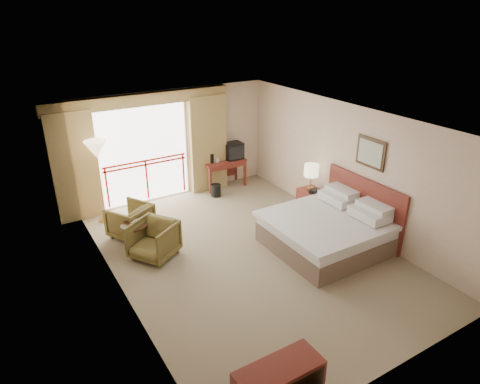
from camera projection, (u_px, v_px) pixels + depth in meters
floor at (248, 254)px, 8.50m from camera, size 7.00×7.00×0.00m
ceiling at (250, 121)px, 7.41m from camera, size 7.00×7.00×0.00m
wall_back at (174, 143)px, 10.69m from camera, size 5.00×0.00×5.00m
wall_front at (402, 290)px, 5.22m from camera, size 5.00×0.00×5.00m
wall_left at (116, 225)px, 6.77m from camera, size 0.00×7.00×7.00m
wall_right at (348, 167)px, 9.14m from camera, size 0.00×7.00×7.00m
balcony_door at (144, 155)px, 10.36m from camera, size 2.40×0.00×2.40m
balcony_railing at (146, 170)px, 10.50m from camera, size 2.09×0.03×1.02m
curtain_left at (75, 167)px, 9.46m from camera, size 1.00×0.26×2.50m
curtain_right at (207, 144)px, 11.02m from camera, size 1.00×0.26×2.50m
valance at (141, 100)px, 9.74m from camera, size 4.40×0.22×0.28m
hvac_vent at (220, 98)px, 10.88m from camera, size 0.50×0.04×0.50m
bed at (327, 231)px, 8.59m from camera, size 2.13×2.06×0.97m
headboard at (363, 208)px, 8.94m from camera, size 0.06×2.10×1.30m
framed_art at (371, 153)px, 8.46m from camera, size 0.04×0.72×0.60m
nightstand at (311, 203)px, 9.90m from camera, size 0.47×0.55×0.65m
table_lamp at (311, 171)px, 9.62m from camera, size 0.33×0.33×0.59m
phone at (314, 191)px, 9.61m from camera, size 0.22×0.19×0.09m
desk at (223, 166)px, 11.44m from camera, size 1.14×0.55×0.75m
tv at (233, 151)px, 11.38m from camera, size 0.48×0.39×0.44m
coffee_maker at (212, 158)px, 11.12m from camera, size 0.13×0.13×0.25m
cup at (218, 160)px, 11.18m from camera, size 0.09×0.09×0.11m
wastebasket at (216, 190)px, 10.99m from camera, size 0.28×0.28×0.32m
armchair_far at (132, 236)px, 9.17m from camera, size 1.06×1.06×0.72m
armchair_near at (155, 256)px, 8.42m from camera, size 1.11×1.10×0.74m
side_table at (135, 233)px, 8.49m from camera, size 0.52×0.52×0.57m
book at (134, 224)px, 8.41m from camera, size 0.26×0.29×0.02m
floor_lamp at (96, 153)px, 9.16m from camera, size 0.48×0.48×1.89m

